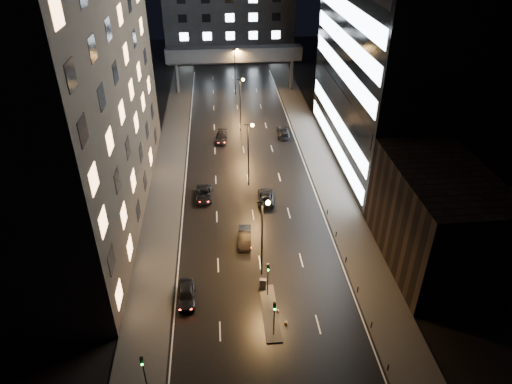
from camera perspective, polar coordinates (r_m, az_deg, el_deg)
ground at (r=80.23m, az=-1.57°, el=5.32°), size 160.00×160.00×0.00m
sidewalk_left at (r=76.12m, az=-10.76°, el=3.21°), size 5.00×110.00×0.15m
sidewalk_right at (r=77.48m, az=7.97°, el=4.02°), size 5.00×110.00×0.15m
building_left at (r=60.64m, az=-23.21°, el=14.15°), size 15.00×48.00×40.00m
building_right_low at (r=55.99m, az=21.49°, el=-3.04°), size 10.00×18.00×12.00m
building_right_glass at (r=74.79m, az=19.16°, el=19.97°), size 20.00×36.00×45.00m
building_far at (r=131.70m, az=-3.43°, el=21.73°), size 34.00×14.00×25.00m
skybridge at (r=105.32m, az=-2.75°, el=16.77°), size 30.00×3.00×10.00m
median_island at (r=49.46m, az=1.78°, el=-14.79°), size 1.60×8.00×0.15m
traffic_signal_near at (r=49.09m, az=1.50°, el=-10.27°), size 0.28×0.34×4.40m
traffic_signal_far at (r=45.22m, az=2.30°, el=-14.95°), size 0.28×0.34×4.40m
traffic_signal_corner at (r=42.53m, az=-13.90°, el=-20.65°), size 0.28×0.34×4.40m
bollard_row at (r=54.10m, az=11.86°, el=-10.07°), size 0.12×25.12×0.90m
streetlight_near at (r=49.60m, az=0.95°, el=-4.64°), size 1.45×0.50×10.15m
streetlight_mid_a at (r=66.63m, az=-0.83°, el=5.67°), size 1.45×0.50×10.15m
streetlight_mid_b at (r=84.96m, az=-1.88°, el=11.67°), size 1.45×0.50×10.15m
streetlight_far at (r=103.91m, az=-2.58°, el=15.51°), size 1.45×0.50×10.15m
car_away_a at (r=50.78m, az=-8.71°, el=-12.54°), size 2.08×4.70×1.57m
car_away_b at (r=57.83m, az=-1.42°, el=-5.66°), size 1.98×4.72×1.52m
car_away_c at (r=66.67m, az=-6.51°, el=-0.25°), size 2.56×5.19×1.42m
car_away_d at (r=83.18m, az=-4.38°, el=6.80°), size 2.57×5.11×1.42m
car_toward_a at (r=65.62m, az=1.25°, el=-0.61°), size 2.75×5.22×1.40m
car_toward_b at (r=85.26m, az=3.42°, el=7.54°), size 2.56×5.53×1.56m
utility_cabinet at (r=51.55m, az=0.86°, el=-11.33°), size 0.79×0.59×1.16m
cone_a at (r=49.40m, az=2.66°, el=-14.59°), size 0.48×0.48×0.50m
cone_b at (r=48.29m, az=3.75°, el=-15.98°), size 0.49×0.49×0.57m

